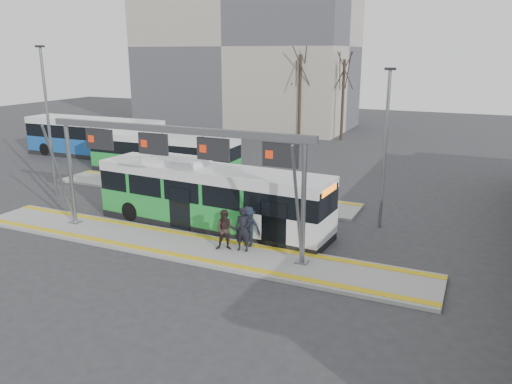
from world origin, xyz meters
TOP-DOWN VIEW (x-y plane):
  - ground at (0.00, 0.00)m, footprint 120.00×120.00m
  - platform_main at (0.00, 0.00)m, footprint 22.00×3.00m
  - platform_second at (-4.00, 8.00)m, footprint 20.00×3.00m
  - tactile_main at (0.00, 0.00)m, footprint 22.00×2.65m
  - tactile_second at (-4.00, 9.15)m, footprint 20.00×0.35m
  - gantry at (-0.35, 0.25)m, footprint 13.00×1.68m
  - apartment_block at (-14.00, 36.00)m, footprint 24.50×12.50m
  - hero_bus at (-0.17, 2.94)m, footprint 12.20×3.33m
  - bg_bus_green at (-8.85, 11.47)m, footprint 11.15×2.57m
  - bg_bus_blue at (-17.51, 14.14)m, footprint 12.22×2.98m
  - passenger_a at (2.78, 0.45)m, footprint 0.76×0.56m
  - passenger_b at (2.03, 0.26)m, footprint 1.05×0.95m
  - passenger_c at (2.77, 1.01)m, footprint 1.18×0.68m
  - tree_left at (-5.23, 29.93)m, footprint 1.40×1.40m
  - tree_mid at (-1.10, 30.80)m, footprint 1.40×1.40m
  - tree_far at (-20.16, 31.72)m, footprint 1.40×1.40m
  - lamp_west at (-11.58, 4.02)m, footprint 0.50×0.25m
  - lamp_east at (7.46, 6.31)m, footprint 0.50×0.25m

SIDE VIEW (x-z plane):
  - ground at x=0.00m, z-range 0.00..0.00m
  - platform_main at x=0.00m, z-range 0.00..0.15m
  - platform_second at x=-4.00m, z-range 0.00..0.15m
  - tactile_main at x=0.00m, z-range 0.15..0.17m
  - tactile_second at x=-4.00m, z-range 0.15..0.17m
  - passenger_b at x=2.03m, z-range 0.15..1.93m
  - passenger_c at x=2.77m, z-range 0.15..1.96m
  - passenger_a at x=2.78m, z-range 0.15..2.07m
  - bg_bus_green at x=-8.85m, z-range -0.02..2.76m
  - hero_bus at x=-0.17m, z-range -0.14..3.18m
  - bg_bus_blue at x=-17.51m, z-range -0.02..3.15m
  - lamp_east at x=7.46m, z-range 0.24..7.95m
  - gantry at x=-0.35m, z-range 1.70..6.90m
  - lamp_west at x=-11.58m, z-range 0.24..9.01m
  - tree_mid at x=-1.10m, z-range 2.27..11.05m
  - tree_far at x=-20.16m, z-range 2.38..11.59m
  - tree_left at x=-5.23m, z-range 2.40..11.70m
  - apartment_block at x=-14.00m, z-range 0.01..18.41m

